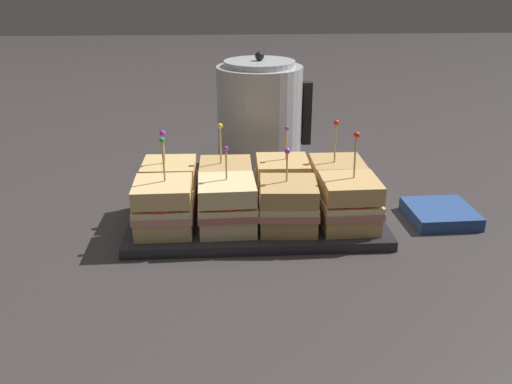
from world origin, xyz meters
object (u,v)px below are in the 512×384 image
(sandwich_front_far_left, at_px, (164,207))
(sandwich_back_center_right, at_px, (282,182))
(serving_platter, at_px, (256,220))
(sandwich_front_center_right, at_px, (288,205))
(sandwich_back_far_left, at_px, (170,185))
(sandwich_front_center_left, at_px, (227,206))
(kettle_steel, at_px, (260,117))
(sandwich_back_far_right, at_px, (337,181))
(sandwich_back_center_left, at_px, (226,184))
(napkin_stack, at_px, (440,213))
(sandwich_front_far_right, at_px, (349,203))

(sandwich_front_far_left, height_order, sandwich_back_center_right, sandwich_front_far_left)
(serving_platter, bearing_deg, sandwich_back_center_right, 43.92)
(sandwich_front_center_right, bearing_deg, sandwich_back_center_right, 89.69)
(sandwich_front_center_right, xyz_separation_m, sandwich_back_far_left, (-0.21, 0.10, 0.00))
(serving_platter, height_order, sandwich_front_center_right, sandwich_front_center_right)
(sandwich_front_far_left, xyz_separation_m, sandwich_front_center_left, (0.11, 0.00, -0.00))
(sandwich_front_far_left, bearing_deg, kettle_steel, 62.01)
(sandwich_front_center_left, distance_m, kettle_steel, 0.36)
(sandwich_front_center_right, distance_m, sandwich_back_center_right, 0.10)
(sandwich_front_center_right, relative_size, sandwich_back_far_right, 0.87)
(sandwich_back_center_left, distance_m, sandwich_back_far_right, 0.21)
(sandwich_front_center_right, xyz_separation_m, sandwich_back_center_left, (-0.11, 0.11, 0.00))
(sandwich_front_center_left, height_order, sandwich_back_far_left, sandwich_back_far_left)
(serving_platter, bearing_deg, sandwich_front_center_left, -135.66)
(sandwich_front_far_left, distance_m, sandwich_back_far_right, 0.33)
(serving_platter, relative_size, sandwich_front_center_left, 3.10)
(sandwich_back_far_left, distance_m, napkin_stack, 0.51)
(sandwich_front_center_left, height_order, kettle_steel, kettle_steel)
(sandwich_back_far_right, bearing_deg, sandwich_back_center_left, -179.85)
(kettle_steel, bearing_deg, sandwich_front_far_left, -117.99)
(sandwich_back_center_left, xyz_separation_m, sandwich_back_center_right, (0.11, -0.00, 0.00))
(sandwich_front_center_right, bearing_deg, sandwich_back_far_left, 153.81)
(sandwich_back_far_left, height_order, sandwich_back_far_right, sandwich_back_far_right)
(sandwich_front_center_right, distance_m, napkin_stack, 0.30)
(sandwich_front_far_left, height_order, sandwich_front_center_left, sandwich_front_far_left)
(sandwich_front_far_right, xyz_separation_m, sandwich_back_far_left, (-0.32, 0.10, 0.00))
(sandwich_back_center_left, height_order, kettle_steel, kettle_steel)
(sandwich_front_far_left, relative_size, sandwich_front_center_left, 1.12)
(sandwich_front_far_left, bearing_deg, sandwich_front_center_right, -0.62)
(sandwich_front_far_left, xyz_separation_m, sandwich_back_far_right, (0.32, 0.10, -0.00))
(sandwich_front_center_left, bearing_deg, sandwich_front_center_right, -1.29)
(sandwich_front_far_right, height_order, sandwich_back_far_left, sandwich_front_far_right)
(sandwich_front_center_left, xyz_separation_m, sandwich_front_center_right, (0.10, -0.00, -0.00))
(serving_platter, distance_m, sandwich_back_center_right, 0.09)
(serving_platter, xyz_separation_m, sandwich_front_center_left, (-0.05, -0.05, 0.05))
(serving_platter, bearing_deg, sandwich_back_center_left, 135.62)
(sandwich_front_far_left, height_order, sandwich_back_center_left, sandwich_front_far_left)
(sandwich_back_far_left, relative_size, sandwich_back_far_right, 0.91)
(sandwich_back_far_right, bearing_deg, kettle_steel, 118.09)
(sandwich_back_far_left, height_order, sandwich_back_center_left, sandwich_back_center_left)
(sandwich_back_far_right, bearing_deg, sandwich_front_far_right, -89.85)
(kettle_steel, bearing_deg, sandwich_back_center_right, -83.87)
(sandwich_back_far_right, bearing_deg, napkin_stack, -15.13)
(sandwich_front_far_left, distance_m, kettle_steel, 0.40)
(sandwich_back_center_left, xyz_separation_m, kettle_steel, (0.08, 0.25, 0.06))
(sandwich_back_far_right, distance_m, napkin_stack, 0.20)
(sandwich_front_far_left, xyz_separation_m, napkin_stack, (0.51, 0.05, -0.05))
(sandwich_front_far_right, xyz_separation_m, sandwich_back_center_left, (-0.21, 0.11, -0.00))
(sandwich_front_center_left, bearing_deg, sandwich_front_far_right, -0.80)
(serving_platter, distance_m, sandwich_front_far_left, 0.18)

